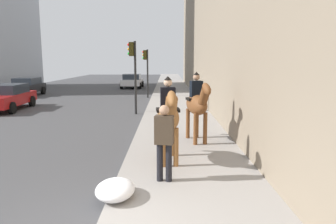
% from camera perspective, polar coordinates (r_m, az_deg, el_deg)
% --- Properties ---
extents(mounted_horse_near, '(2.15, 0.69, 2.25)m').
position_cam_1_polar(mounted_horse_near, '(8.17, 0.06, -0.68)').
color(mounted_horse_near, brown).
rests_on(mounted_horse_near, sidewalk_slab).
extents(mounted_horse_far, '(2.14, 0.85, 2.28)m').
position_cam_1_polar(mounted_horse_far, '(10.31, 5.28, 1.52)').
color(mounted_horse_far, brown).
rests_on(mounted_horse_far, sidewalk_slab).
extents(pedestrian_greeting, '(0.32, 0.44, 1.70)m').
position_cam_1_polar(pedestrian_greeting, '(6.89, -0.68, -4.71)').
color(pedestrian_greeting, black).
rests_on(pedestrian_greeting, sidewalk_slab).
extents(car_near_lane, '(4.61, 2.07, 1.44)m').
position_cam_1_polar(car_near_lane, '(20.05, -26.91, 2.47)').
color(car_near_lane, maroon).
rests_on(car_near_lane, ground).
extents(car_mid_lane, '(4.12, 1.97, 1.44)m').
position_cam_1_polar(car_mid_lane, '(27.42, -24.11, 4.23)').
color(car_mid_lane, black).
rests_on(car_mid_lane, ground).
extents(car_far_lane, '(3.94, 2.11, 1.44)m').
position_cam_1_polar(car_far_lane, '(32.62, -6.46, 5.61)').
color(car_far_lane, silver).
rests_on(car_far_lane, ground).
extents(traffic_light_near_curb, '(0.20, 0.44, 3.74)m').
position_cam_1_polar(traffic_light_near_curb, '(16.43, -6.24, 8.30)').
color(traffic_light_near_curb, black).
rests_on(traffic_light_near_curb, ground).
extents(traffic_light_far_curb, '(0.20, 0.44, 3.58)m').
position_cam_1_polar(traffic_light_far_curb, '(23.87, -3.93, 8.36)').
color(traffic_light_far_curb, black).
rests_on(traffic_light_far_curb, ground).
extents(snow_pile_near, '(0.99, 0.76, 0.34)m').
position_cam_1_polar(snow_pile_near, '(6.39, -9.47, -13.58)').
color(snow_pile_near, white).
rests_on(snow_pile_near, sidewalk_slab).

